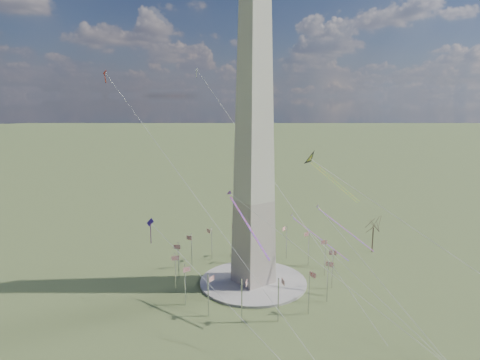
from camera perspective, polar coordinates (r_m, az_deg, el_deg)
ground at (r=148.79m, az=1.78°, el=-13.56°), size 2000.00×2000.00×0.00m
plaza at (r=148.63m, az=1.78°, el=-13.42°), size 36.00×36.00×0.80m
washington_monument at (r=135.94m, az=1.90°, el=5.14°), size 15.56×15.56×100.00m
flagpole_ring at (r=145.91m, az=1.79°, el=-10.96°), size 54.40×54.40×13.00m
tree_near at (r=180.01m, az=17.37°, el=-5.85°), size 8.93×8.93×15.63m
kite_delta_black at (r=157.71m, az=9.66°, el=2.50°), size 12.14×21.01×17.23m
kite_diamond_purple at (r=133.65m, az=-11.86°, el=-5.93°), size 1.59×2.61×8.32m
kite_streamer_left at (r=140.58m, az=12.86°, el=-5.57°), size 9.18×17.81×13.14m
kite_streamer_mid at (r=123.24m, az=0.31°, el=-4.72°), size 3.36×22.00×15.11m
kite_streamer_right at (r=161.26m, az=9.42°, el=-6.71°), size 11.59×20.48×15.40m
kite_small_red at (r=146.71m, az=-17.58°, el=13.38°), size 1.33×1.98×4.22m
kite_small_white at (r=180.00m, az=-5.83°, el=14.38°), size 1.29×2.00×4.37m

